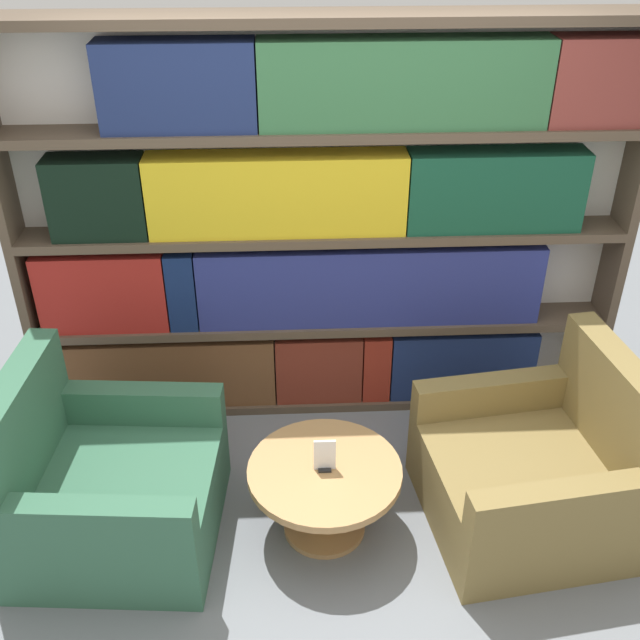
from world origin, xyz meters
TOP-DOWN VIEW (x-y plane):
  - ground_plane at (0.00, 0.00)m, footprint 14.00×14.00m
  - bookshelf at (-0.02, 1.26)m, footprint 3.32×0.30m
  - armchair_left at (-1.09, 0.22)m, footprint 1.00×0.98m
  - armchair_right at (0.99, 0.22)m, footprint 1.04×1.03m
  - coffee_table at (-0.05, 0.19)m, footprint 0.74×0.74m
  - table_sign at (-0.05, 0.19)m, footprint 0.10×0.06m

SIDE VIEW (x-z plane):
  - ground_plane at x=0.00m, z-range 0.00..0.00m
  - coffee_table at x=-0.05m, z-range 0.09..0.48m
  - armchair_left at x=-1.09m, z-range -0.16..0.74m
  - armchair_right at x=0.99m, z-range -0.16..0.74m
  - table_sign at x=-0.05m, z-range 0.38..0.55m
  - bookshelf at x=-0.02m, z-range -0.03..2.21m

